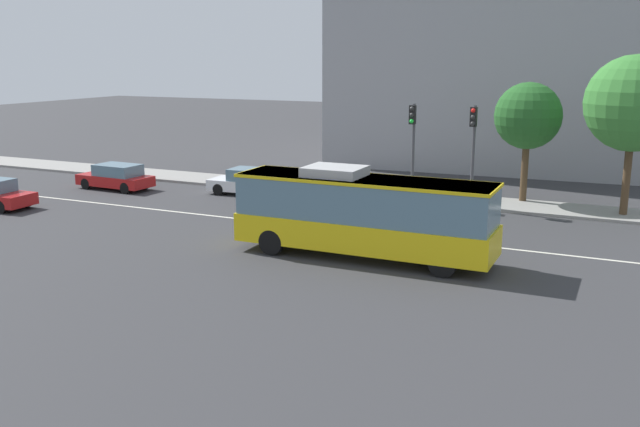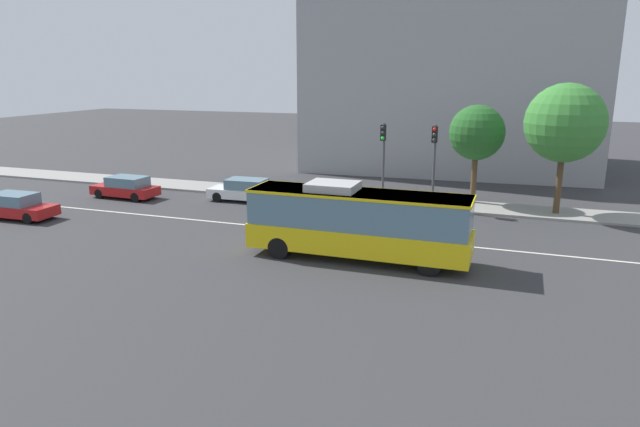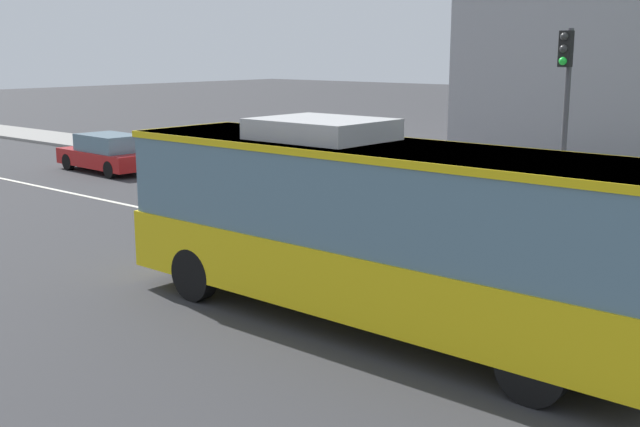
{
  "view_description": "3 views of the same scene",
  "coord_description": "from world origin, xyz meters",
  "px_view_note": "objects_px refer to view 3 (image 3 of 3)",
  "views": [
    {
      "loc": [
        12.57,
        -27.59,
        7.59
      ],
      "look_at": [
        1.16,
        -2.81,
        1.38
      ],
      "focal_mm": 38.99,
      "sensor_mm": 36.0,
      "label": 1
    },
    {
      "loc": [
        9.85,
        -27.12,
        8.29
      ],
      "look_at": [
        0.93,
        -1.89,
        1.53
      ],
      "focal_mm": 31.73,
      "sensor_mm": 36.0,
      "label": 2
    },
    {
      "loc": [
        10.89,
        -13.82,
        4.61
      ],
      "look_at": [
        1.06,
        -2.36,
        1.45
      ],
      "focal_mm": 43.8,
      "sensor_mm": 36.0,
      "label": 3
    }
  ],
  "objects_px": {
    "transit_bus": "(375,222)",
    "sedan_white": "(291,167)",
    "sedan_red_ahead": "(108,153)",
    "traffic_light_near_corner": "(565,90)"
  },
  "relations": [
    {
      "from": "transit_bus",
      "to": "sedan_white",
      "type": "height_order",
      "value": "transit_bus"
    },
    {
      "from": "sedan_red_ahead",
      "to": "traffic_light_near_corner",
      "type": "height_order",
      "value": "traffic_light_near_corner"
    },
    {
      "from": "transit_bus",
      "to": "traffic_light_near_corner",
      "type": "height_order",
      "value": "traffic_light_near_corner"
    },
    {
      "from": "transit_bus",
      "to": "traffic_light_near_corner",
      "type": "relative_size",
      "value": 1.92
    },
    {
      "from": "traffic_light_near_corner",
      "to": "transit_bus",
      "type": "bearing_deg",
      "value": 5.83
    },
    {
      "from": "sedan_red_ahead",
      "to": "traffic_light_near_corner",
      "type": "xyz_separation_m",
      "value": [
        16.76,
        3.3,
        2.84
      ]
    },
    {
      "from": "sedan_white",
      "to": "transit_bus",
      "type": "bearing_deg",
      "value": 135.97
    },
    {
      "from": "transit_bus",
      "to": "sedan_white",
      "type": "xyz_separation_m",
      "value": [
        -10.2,
        8.97,
        -1.09
      ]
    },
    {
      "from": "sedan_white",
      "to": "sedan_red_ahead",
      "type": "relative_size",
      "value": 1.0
    },
    {
      "from": "traffic_light_near_corner",
      "to": "sedan_red_ahead",
      "type": "bearing_deg",
      "value": -80.33
    }
  ]
}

